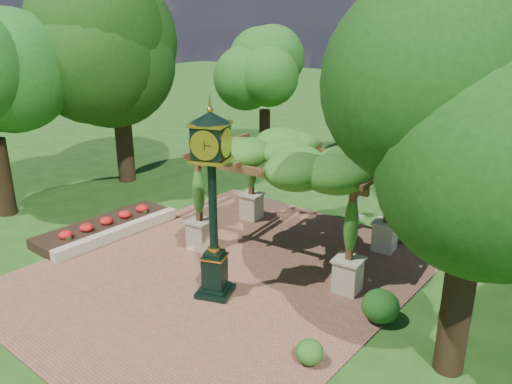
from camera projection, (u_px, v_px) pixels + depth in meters
The scene contains 14 objects.
ground at pixel (201, 285), 14.45m from camera, with size 120.00×120.00×0.00m, color #1E4714.
brick_plaza at pixel (225, 272), 15.17m from camera, with size 10.00×12.00×0.04m, color brown.
border_wall at pixel (119, 233), 17.51m from camera, with size 0.35×5.00×0.40m, color #C6B793.
flower_bed at pixel (104, 227), 18.06m from camera, with size 1.50×5.00×0.36m, color red.
pedestal_clock at pixel (212, 189), 12.94m from camera, with size 1.34×1.34×5.22m.
pergola at pixel (294, 159), 15.67m from camera, with size 6.50×4.52×3.83m.
sundial at pixel (354, 206), 19.29m from camera, with size 0.73×0.73×1.05m.
shrub_front at pixel (310, 352), 11.03m from camera, with size 0.63×0.63×0.57m, color #285819.
shrub_mid at pixel (380, 306), 12.54m from camera, with size 0.95×0.95×0.86m, color #1D4E16.
shrub_back at pixel (396, 231), 17.16m from camera, with size 0.79×0.79×0.71m, color #2D631C.
tree_west_near at pixel (114, 30), 21.69m from camera, with size 5.69×5.69×10.02m.
tree_west_far at pixel (265, 72), 26.56m from camera, with size 3.47×3.47×6.83m.
tree_north at pixel (445, 55), 22.30m from camera, with size 4.15×4.15×8.48m.
tree_east_near at pixel (483, 130), 9.26m from camera, with size 3.75×3.75×7.80m.
Camera 1 is at (9.34, -8.87, 7.27)m, focal length 35.00 mm.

